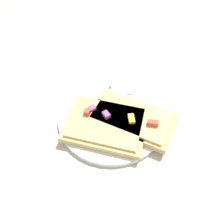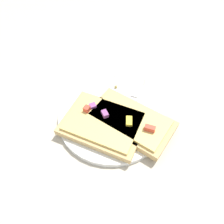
{
  "view_description": "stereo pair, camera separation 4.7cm",
  "coord_description": "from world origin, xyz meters",
  "px_view_note": "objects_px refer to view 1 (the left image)",
  "views": [
    {
      "loc": [
        -0.07,
        -0.28,
        0.39
      ],
      "look_at": [
        0.0,
        0.0,
        0.02
      ],
      "focal_mm": 35.0,
      "sensor_mm": 36.0,
      "label": 1
    },
    {
      "loc": [
        -0.02,
        -0.29,
        0.39
      ],
      "look_at": [
        0.0,
        0.0,
        0.02
      ],
      "focal_mm": 35.0,
      "sensor_mm": 36.0,
      "label": 2
    }
  ],
  "objects_px": {
    "pizza_slice_main": "(106,124)",
    "pizza_slice_corner": "(132,118)",
    "knife": "(129,98)",
    "plate": "(112,116)",
    "fork": "(95,110)"
  },
  "relations": [
    {
      "from": "fork",
      "to": "knife",
      "type": "bearing_deg",
      "value": 124.43
    },
    {
      "from": "knife",
      "to": "plate",
      "type": "bearing_deg",
      "value": -28.07
    },
    {
      "from": "plate",
      "to": "pizza_slice_corner",
      "type": "relative_size",
      "value": 1.18
    },
    {
      "from": "plate",
      "to": "fork",
      "type": "distance_m",
      "value": 0.04
    },
    {
      "from": "pizza_slice_corner",
      "to": "fork",
      "type": "bearing_deg",
      "value": -173.32
    },
    {
      "from": "plate",
      "to": "pizza_slice_main",
      "type": "relative_size",
      "value": 1.17
    },
    {
      "from": "plate",
      "to": "pizza_slice_main",
      "type": "xyz_separation_m",
      "value": [
        -0.02,
        -0.03,
        0.02
      ]
    },
    {
      "from": "plate",
      "to": "fork",
      "type": "height_order",
      "value": "fork"
    },
    {
      "from": "fork",
      "to": "pizza_slice_corner",
      "type": "distance_m",
      "value": 0.08
    },
    {
      "from": "pizza_slice_main",
      "to": "pizza_slice_corner",
      "type": "height_order",
      "value": "same"
    },
    {
      "from": "knife",
      "to": "pizza_slice_main",
      "type": "distance_m",
      "value": 0.1
    },
    {
      "from": "pizza_slice_main",
      "to": "pizza_slice_corner",
      "type": "relative_size",
      "value": 1.01
    },
    {
      "from": "fork",
      "to": "plate",
      "type": "bearing_deg",
      "value": 81.76
    },
    {
      "from": "plate",
      "to": "pizza_slice_corner",
      "type": "distance_m",
      "value": 0.05
    },
    {
      "from": "pizza_slice_main",
      "to": "pizza_slice_corner",
      "type": "bearing_deg",
      "value": 31.27
    }
  ]
}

